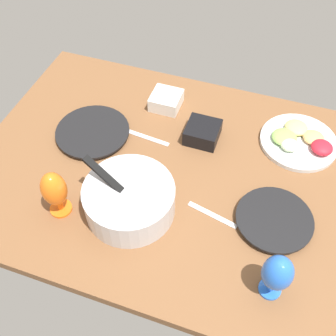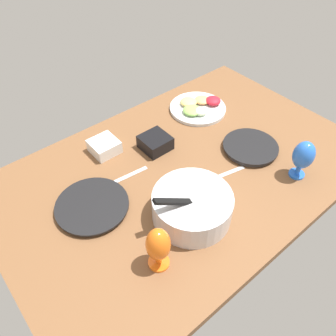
{
  "view_description": "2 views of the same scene",
  "coord_description": "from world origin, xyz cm",
  "views": [
    {
      "loc": [
        -21.61,
        87.54,
        114.91
      ],
      "look_at": [
        7.28,
        3.63,
        5.28
      ],
      "focal_mm": 43.23,
      "sensor_mm": 36.0,
      "label": 1
    },
    {
      "loc": [
        72.42,
        75.73,
        105.36
      ],
      "look_at": [
        8.46,
        -0.91,
        5.28
      ],
      "focal_mm": 36.39,
      "sensor_mm": 36.0,
      "label": 2
    }
  ],
  "objects": [
    {
      "name": "dinner_plate_left",
      "position": [
        -31.72,
        10.08,
        1.33
      ],
      "size": [
        25.37,
        25.37,
        2.55
      ],
      "color": "#4C4C51",
      "rests_on": "ground_plane"
    },
    {
      "name": "fruit_platter",
      "position": [
        -34.86,
        -28.11,
        1.86
      ],
      "size": [
        29.36,
        29.36,
        5.44
      ],
      "color": "silver",
      "rests_on": "ground_plane"
    },
    {
      "name": "hurricane_glass_blue",
      "position": [
        -34.54,
        33.47,
        10.97
      ],
      "size": [
        8.75,
        8.75,
        18.02
      ],
      "color": "blue",
      "rests_on": "ground_plane"
    },
    {
      "name": "ground_plane",
      "position": [
        0.0,
        0.0,
        -2.0
      ],
      "size": [
        160.0,
        104.0,
        4.0
      ],
      "primitive_type": "cube",
      "color": "brown"
    },
    {
      "name": "mixing_bowl",
      "position": [
        14.79,
        20.61,
        6.05
      ],
      "size": [
        31.06,
        29.99,
        18.65
      ],
      "color": "silver",
      "rests_on": "ground_plane"
    },
    {
      "name": "square_bowl_black",
      "position": [
        1.04,
        -18.94,
        3.54
      ],
      "size": [
        12.49,
        12.49,
        6.36
      ],
      "color": "black",
      "rests_on": "ground_plane"
    },
    {
      "name": "hurricane_glass_orange",
      "position": [
        36.92,
        28.32,
        10.86
      ],
      "size": [
        8.23,
        8.23,
        18.56
      ],
      "color": "orange",
      "rests_on": "ground_plane"
    },
    {
      "name": "dinner_plate_right",
      "position": [
        41.94,
        -6.84,
        1.21
      ],
      "size": [
        28.71,
        28.71,
        2.32
      ],
      "color": "#4C4C51",
      "rests_on": "ground_plane"
    },
    {
      "name": "square_bowl_white",
      "position": [
        20.32,
        -31.87,
        3.28
      ],
      "size": [
        11.88,
        11.88,
        5.9
      ],
      "color": "white",
      "rests_on": "ground_plane"
    },
    {
      "name": "fork_by_left_plate",
      "position": [
        -11.96,
        13.94,
        0.3
      ],
      "size": [
        17.96,
        5.7,
        0.6
      ],
      "primitive_type": "cube",
      "rotation": [
        0.0,
        0.0,
        -0.22
      ],
      "color": "silver",
      "rests_on": "ground_plane"
    },
    {
      "name": "fork_by_right_plate",
      "position": [
        21.08,
        -12.06,
        0.3
      ],
      "size": [
        18.09,
        3.6,
        0.6
      ],
      "primitive_type": "cube",
      "rotation": [
        0.0,
        0.0,
        -0.1
      ],
      "color": "silver",
      "rests_on": "ground_plane"
    }
  ]
}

